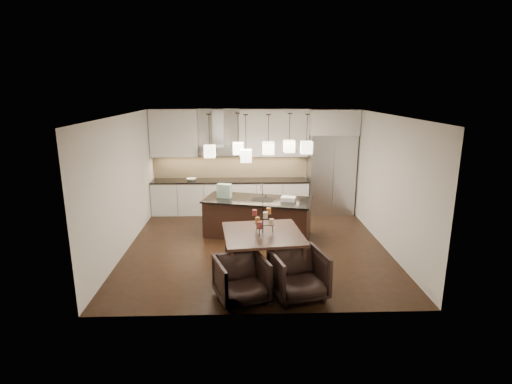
{
  "coord_description": "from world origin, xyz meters",
  "views": [
    {
      "loc": [
        -0.28,
        -8.14,
        3.3
      ],
      "look_at": [
        0.0,
        0.2,
        1.15
      ],
      "focal_mm": 28.0,
      "sensor_mm": 36.0,
      "label": 1
    }
  ],
  "objects_px": {
    "armchair_left": "(242,279)",
    "armchair_right": "(298,274)",
    "island_body": "(258,218)",
    "refrigerator": "(331,174)",
    "dining_table": "(263,254)"
  },
  "relations": [
    {
      "from": "armchair_right",
      "to": "armchair_left",
      "type": "bearing_deg",
      "value": 172.24
    },
    {
      "from": "armchair_right",
      "to": "refrigerator",
      "type": "bearing_deg",
      "value": 58.03
    },
    {
      "from": "armchair_left",
      "to": "armchair_right",
      "type": "xyz_separation_m",
      "value": [
        0.92,
        0.1,
        0.03
      ]
    },
    {
      "from": "refrigerator",
      "to": "armchair_right",
      "type": "relative_size",
      "value": 2.53
    },
    {
      "from": "island_body",
      "to": "dining_table",
      "type": "relative_size",
      "value": 1.72
    },
    {
      "from": "armchair_left",
      "to": "armchair_right",
      "type": "bearing_deg",
      "value": -12.82
    },
    {
      "from": "armchair_right",
      "to": "dining_table",
      "type": "bearing_deg",
      "value": 111.17
    },
    {
      "from": "refrigerator",
      "to": "dining_table",
      "type": "distance_m",
      "value": 4.38
    },
    {
      "from": "island_body",
      "to": "dining_table",
      "type": "xyz_separation_m",
      "value": [
        0.02,
        -2.08,
        -0.0
      ]
    },
    {
      "from": "dining_table",
      "to": "armchair_left",
      "type": "relative_size",
      "value": 1.73
    },
    {
      "from": "armchair_left",
      "to": "armchair_right",
      "type": "distance_m",
      "value": 0.93
    },
    {
      "from": "island_body",
      "to": "armchair_right",
      "type": "xyz_separation_m",
      "value": [
        0.56,
        -2.84,
        -0.03
      ]
    },
    {
      "from": "refrigerator",
      "to": "dining_table",
      "type": "height_order",
      "value": "refrigerator"
    },
    {
      "from": "dining_table",
      "to": "armchair_left",
      "type": "bearing_deg",
      "value": -120.0
    },
    {
      "from": "refrigerator",
      "to": "armchair_right",
      "type": "height_order",
      "value": "refrigerator"
    }
  ]
}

